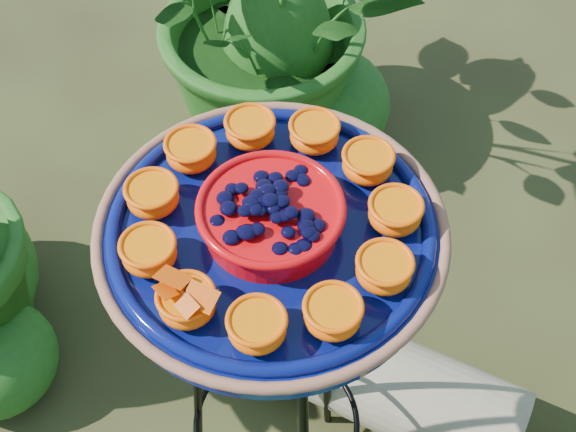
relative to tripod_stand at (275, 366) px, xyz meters
The scene contains 5 objects.
ground_plane 0.52m from the tripod_stand, 103.65° to the left, with size 20.00×20.00×0.00m, color black.
tripod_stand is the anchor object (origin of this frame).
feeder_dish 0.36m from the tripod_stand, 89.08° to the right, with size 0.44×0.44×0.10m.
driftwood_log 0.48m from the tripod_stand, 79.23° to the left, with size 0.20×0.20×0.61m, color tan.
shrub_back_left 1.01m from the tripod_stand, 128.98° to the left, with size 0.79×0.69×0.88m, color #1D4F15.
Camera 1 is at (0.42, -0.58, 1.65)m, focal length 50.00 mm.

